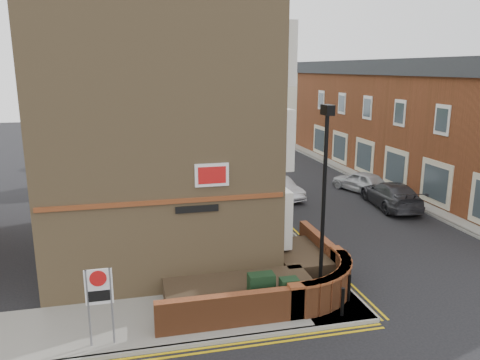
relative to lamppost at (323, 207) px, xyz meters
name	(u,v)px	position (x,y,z in m)	size (l,w,h in m)	color
ground	(283,334)	(-1.60, -1.20, -3.34)	(120.00, 120.00, 0.00)	black
pavement_corner	(157,321)	(-5.10, 0.30, -3.28)	(13.00, 3.00, 0.12)	gray
pavement_main	(232,190)	(0.40, 14.80, -3.28)	(2.00, 32.00, 0.12)	gray
pavement_far	(418,192)	(11.40, 11.80, -3.28)	(4.00, 40.00, 0.12)	gray
kerb_side	(160,349)	(-5.10, -1.20, -3.28)	(13.00, 0.15, 0.12)	gray
kerb_main_near	(247,189)	(1.40, 14.80, -3.28)	(0.15, 32.00, 0.12)	gray
kerb_main_far	(388,194)	(9.40, 11.80, -3.28)	(0.15, 40.00, 0.12)	gray
yellow_lines_side	(161,356)	(-5.10, -1.45, -3.34)	(13.00, 0.28, 0.01)	gold
yellow_lines_main	(251,190)	(1.65, 14.80, -3.34)	(0.28, 32.00, 0.01)	gold
corner_building	(157,99)	(-4.44, 6.80, 2.88)	(8.95, 10.40, 13.60)	#90744D
garden_wall	(260,294)	(-1.60, 1.30, -3.34)	(6.80, 6.00, 1.20)	brown
lamppost	(323,207)	(0.00, 0.00, 0.00)	(0.25, 0.50, 6.30)	black
utility_cabinet_large	(261,292)	(-1.90, 0.10, -2.62)	(0.80, 0.45, 1.20)	black
utility_cabinet_small	(289,295)	(-1.10, -0.20, -2.67)	(0.55, 0.40, 1.10)	black
bollard_near	(343,302)	(0.40, -0.80, -2.77)	(0.11, 0.11, 0.90)	black
bollard_far	(349,288)	(1.00, 0.00, -2.77)	(0.11, 0.11, 0.90)	black
zone_sign	(99,293)	(-6.60, -0.70, -1.70)	(0.72, 0.07, 2.20)	slate
far_terrace	(408,119)	(12.90, 15.80, 0.70)	(5.40, 30.40, 8.00)	brown
far_terrace_cream	(299,100)	(12.90, 36.80, 0.71)	(5.40, 12.40, 8.00)	beige
tree_near	(239,119)	(0.40, 12.85, 1.36)	(3.64, 3.65, 6.70)	#382B1E
tree_mid	(214,100)	(0.40, 20.85, 1.85)	(4.03, 4.03, 7.42)	#382B1E
tree_far	(197,98)	(0.40, 28.85, 1.57)	(3.81, 3.81, 7.00)	#382B1E
traffic_light_assembly	(212,129)	(0.80, 23.80, -0.56)	(0.20, 0.16, 4.20)	black
silver_car_near	(279,188)	(2.78, 12.64, -2.73)	(1.30, 3.74, 1.23)	#AFB0B7
red_car_main	(259,177)	(2.32, 15.46, -2.67)	(2.25, 4.88, 1.36)	#9E3111
grey_car_far	(391,195)	(8.15, 9.48, -2.64)	(1.97, 4.85, 1.41)	#303035
silver_car_far	(361,181)	(8.12, 12.86, -2.69)	(1.55, 3.85, 1.31)	#BABDC3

